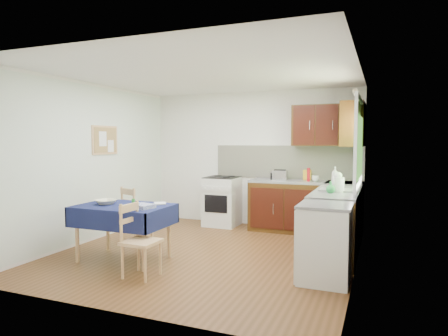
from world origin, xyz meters
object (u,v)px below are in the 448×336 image
at_px(dining_table, 124,213).
at_px(dish_rack, 336,189).
at_px(chair_near, 138,238).
at_px(toaster, 280,175).
at_px(kettle, 338,183).
at_px(sandwich_press, 279,175).
at_px(chair_far, 135,214).

xyz_separation_m(dining_table, dish_rack, (2.60, 1.29, 0.29)).
xyz_separation_m(chair_near, toaster, (0.97, 2.92, 0.53)).
bearing_deg(kettle, toaster, 130.83).
distance_m(dining_table, sandwich_press, 2.96).
bearing_deg(sandwich_press, kettle, -54.86).
relative_size(toaster, sandwich_press, 0.93).
xyz_separation_m(toaster, kettle, (1.11, -1.29, 0.03)).
height_order(sandwich_press, dish_rack, dish_rack).
relative_size(toaster, dish_rack, 0.55).
bearing_deg(dish_rack, dining_table, -168.44).
height_order(dining_table, sandwich_press, sandwich_press).
height_order(chair_far, dish_rack, dish_rack).
bearing_deg(sandwich_press, chair_far, -140.46).
distance_m(chair_far, kettle, 3.06).
bearing_deg(dish_rack, chair_near, -154.10).
height_order(chair_far, kettle, kettle).
bearing_deg(sandwich_press, toaster, -74.19).
distance_m(dining_table, toaster, 2.90).
distance_m(toaster, kettle, 1.70).
bearing_deg(dining_table, kettle, 25.09).
bearing_deg(dining_table, toaster, 59.54).
bearing_deg(chair_far, dining_table, 135.33).
relative_size(sandwich_press, kettle, 0.98).
bearing_deg(sandwich_press, dish_rack, -52.82).
distance_m(chair_near, kettle, 2.71).
relative_size(chair_far, sandwich_press, 3.34).
distance_m(toaster, dish_rack, 1.58).
bearing_deg(dining_table, chair_far, 116.05).
relative_size(dining_table, dish_rack, 2.71).
xyz_separation_m(chair_near, dish_rack, (2.05, 1.77, 0.46)).
bearing_deg(toaster, chair_near, -118.02).
xyz_separation_m(toaster, sandwich_press, (-0.04, 0.10, -0.01)).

